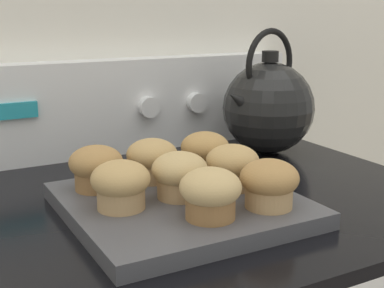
% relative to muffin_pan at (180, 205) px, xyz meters
% --- Properties ---
extents(control_panel, '(0.77, 0.07, 0.18)m').
position_rel_muffin_pan_xyz_m(control_panel, '(0.02, 0.34, 0.08)').
color(control_panel, white).
rests_on(control_panel, stove_range).
extents(muffin_pan, '(0.29, 0.29, 0.02)m').
position_rel_muffin_pan_xyz_m(muffin_pan, '(0.00, 0.00, 0.00)').
color(muffin_pan, '#4C4C51').
rests_on(muffin_pan, stove_range).
extents(muffin_r0_c1, '(0.07, 0.07, 0.06)m').
position_rel_muffin_pan_xyz_m(muffin_r0_c1, '(-0.00, -0.08, 0.04)').
color(muffin_r0_c1, olive).
rests_on(muffin_r0_c1, muffin_pan).
extents(muffin_r0_c2, '(0.07, 0.07, 0.06)m').
position_rel_muffin_pan_xyz_m(muffin_r0_c2, '(0.08, -0.09, 0.04)').
color(muffin_r0_c2, tan).
rests_on(muffin_r0_c2, muffin_pan).
extents(muffin_r1_c0, '(0.07, 0.07, 0.06)m').
position_rel_muffin_pan_xyz_m(muffin_r1_c0, '(-0.08, -0.00, 0.04)').
color(muffin_r1_c0, tan).
rests_on(muffin_r1_c0, muffin_pan).
extents(muffin_r1_c1, '(0.07, 0.07, 0.06)m').
position_rel_muffin_pan_xyz_m(muffin_r1_c1, '(-0.00, -0.00, 0.04)').
color(muffin_r1_c1, tan).
rests_on(muffin_r1_c1, muffin_pan).
extents(muffin_r1_c2, '(0.07, 0.07, 0.06)m').
position_rel_muffin_pan_xyz_m(muffin_r1_c2, '(0.08, -0.00, 0.04)').
color(muffin_r1_c2, '#A37A4C').
rests_on(muffin_r1_c2, muffin_pan).
extents(muffin_r2_c0, '(0.07, 0.07, 0.06)m').
position_rel_muffin_pan_xyz_m(muffin_r2_c0, '(-0.09, 0.08, 0.04)').
color(muffin_r2_c0, olive).
rests_on(muffin_r2_c0, muffin_pan).
extents(muffin_r2_c1, '(0.07, 0.07, 0.06)m').
position_rel_muffin_pan_xyz_m(muffin_r2_c1, '(-0.00, 0.08, 0.04)').
color(muffin_r2_c1, tan).
rests_on(muffin_r2_c1, muffin_pan).
extents(muffin_r2_c2, '(0.07, 0.07, 0.06)m').
position_rel_muffin_pan_xyz_m(muffin_r2_c2, '(0.09, 0.09, 0.04)').
color(muffin_r2_c2, olive).
rests_on(muffin_r2_c2, muffin_pan).
extents(tea_kettle, '(0.21, 0.17, 0.23)m').
position_rel_muffin_pan_xyz_m(tea_kettle, '(0.29, 0.20, 0.08)').
color(tea_kettle, black).
rests_on(tea_kettle, stove_range).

